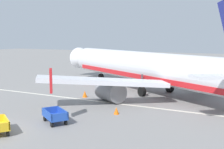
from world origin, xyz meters
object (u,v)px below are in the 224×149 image
(airplane, at_px, (149,68))
(baggage_cart_second_in_row, at_px, (55,116))
(traffic_cone_mid_apron, at_px, (116,111))
(traffic_cone_near_plane, at_px, (85,94))

(airplane, bearing_deg, baggage_cart_second_in_row, -97.17)
(baggage_cart_second_in_row, bearing_deg, airplane, 82.83)
(airplane, distance_m, traffic_cone_mid_apron, 11.46)
(airplane, bearing_deg, traffic_cone_mid_apron, -83.89)
(airplane, xyz_separation_m, baggage_cart_second_in_row, (-1.98, -15.73, -2.45))
(traffic_cone_near_plane, bearing_deg, baggage_cart_second_in_row, -70.45)
(airplane, xyz_separation_m, traffic_cone_mid_apron, (1.19, -11.06, -2.73))
(traffic_cone_near_plane, distance_m, traffic_cone_mid_apron, 8.17)
(baggage_cart_second_in_row, height_order, traffic_cone_mid_apron, baggage_cart_second_in_row)
(traffic_cone_near_plane, bearing_deg, airplane, 49.04)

